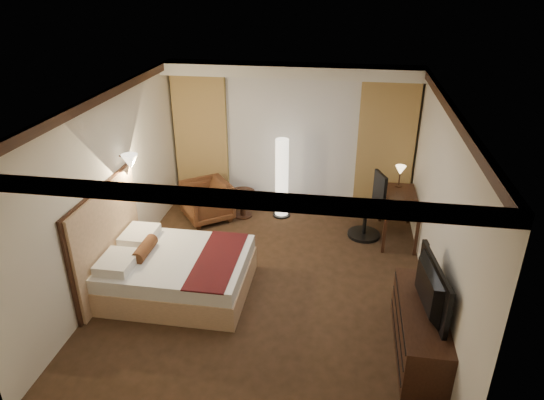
% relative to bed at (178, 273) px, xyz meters
% --- Properties ---
extents(floor, '(4.50, 5.50, 0.01)m').
position_rel_bed_xyz_m(floor, '(1.21, 0.38, -0.29)').
color(floor, '#302012').
rests_on(floor, ground).
extents(ceiling, '(4.50, 5.50, 0.01)m').
position_rel_bed_xyz_m(ceiling, '(1.21, 0.38, 2.41)').
color(ceiling, white).
rests_on(ceiling, back_wall).
extents(back_wall, '(4.50, 0.02, 2.70)m').
position_rel_bed_xyz_m(back_wall, '(1.21, 3.13, 1.06)').
color(back_wall, beige).
rests_on(back_wall, floor).
extents(left_wall, '(0.02, 5.50, 2.70)m').
position_rel_bed_xyz_m(left_wall, '(-1.04, 0.38, 1.06)').
color(left_wall, beige).
rests_on(left_wall, floor).
extents(right_wall, '(0.02, 5.50, 2.70)m').
position_rel_bed_xyz_m(right_wall, '(3.46, 0.38, 1.06)').
color(right_wall, beige).
rests_on(right_wall, floor).
extents(crown_molding, '(4.50, 5.50, 0.12)m').
position_rel_bed_xyz_m(crown_molding, '(1.21, 0.38, 2.35)').
color(crown_molding, black).
rests_on(crown_molding, ceiling).
extents(soffit, '(4.50, 0.50, 0.20)m').
position_rel_bed_xyz_m(soffit, '(1.21, 2.88, 2.31)').
color(soffit, white).
rests_on(soffit, ceiling).
extents(curtain_sheer, '(2.48, 0.04, 2.45)m').
position_rel_bed_xyz_m(curtain_sheer, '(1.21, 3.05, 0.96)').
color(curtain_sheer, silver).
rests_on(curtain_sheer, back_wall).
extents(curtain_left_drape, '(1.00, 0.14, 2.45)m').
position_rel_bed_xyz_m(curtain_left_drape, '(-0.49, 2.99, 0.96)').
color(curtain_left_drape, tan).
rests_on(curtain_left_drape, back_wall).
extents(curtain_right_drape, '(1.00, 0.14, 2.45)m').
position_rel_bed_xyz_m(curtain_right_drape, '(2.91, 2.99, 0.96)').
color(curtain_right_drape, tan).
rests_on(curtain_right_drape, back_wall).
extents(wall_sconce, '(0.24, 0.24, 0.24)m').
position_rel_bed_xyz_m(wall_sconce, '(-0.88, 0.76, 1.33)').
color(wall_sconce, white).
rests_on(wall_sconce, left_wall).
extents(bed, '(1.95, 1.52, 0.57)m').
position_rel_bed_xyz_m(bed, '(0.00, 0.00, 0.00)').
color(bed, white).
rests_on(bed, floor).
extents(headboard, '(0.12, 1.82, 1.50)m').
position_rel_bed_xyz_m(headboard, '(-0.99, 0.00, 0.46)').
color(headboard, tan).
rests_on(headboard, floor).
extents(armchair, '(1.04, 1.05, 0.80)m').
position_rel_bed_xyz_m(armchair, '(-0.21, 2.18, 0.11)').
color(armchair, '#4D2E17').
rests_on(armchair, floor).
extents(side_table, '(0.46, 0.46, 0.50)m').
position_rel_bed_xyz_m(side_table, '(0.41, 2.39, -0.03)').
color(side_table, black).
rests_on(side_table, floor).
extents(floor_lamp, '(0.32, 0.32, 1.50)m').
position_rel_bed_xyz_m(floor_lamp, '(1.11, 2.53, 0.47)').
color(floor_lamp, white).
rests_on(floor_lamp, floor).
extents(desk, '(0.55, 1.20, 0.75)m').
position_rel_bed_xyz_m(desk, '(3.16, 2.05, 0.09)').
color(desk, black).
rests_on(desk, floor).
extents(desk_lamp, '(0.18, 0.18, 0.34)m').
position_rel_bed_xyz_m(desk_lamp, '(3.16, 2.50, 0.63)').
color(desk_lamp, '#FFD899').
rests_on(desk_lamp, desk).
extents(office_chair, '(0.71, 0.71, 1.15)m').
position_rel_bed_xyz_m(office_chair, '(2.62, 2.00, 0.29)').
color(office_chair, black).
rests_on(office_chair, floor).
extents(dresser, '(0.50, 1.62, 0.63)m').
position_rel_bed_xyz_m(dresser, '(3.21, -0.72, 0.03)').
color(dresser, black).
rests_on(dresser, floor).
extents(television, '(0.77, 1.16, 0.14)m').
position_rel_bed_xyz_m(television, '(3.18, -0.72, 0.66)').
color(television, black).
rests_on(television, dresser).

